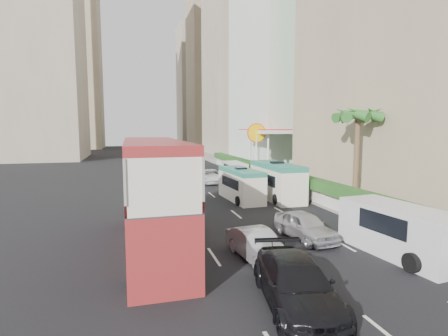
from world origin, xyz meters
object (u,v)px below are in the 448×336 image
object	(u,v)px
minibus_near	(241,185)
palm_tree	(356,161)
panel_van_far	(234,171)
car_silver_lane_a	(257,260)
van_asset	(211,182)
double_decker_bus	(154,194)
car_silver_lane_b	(305,239)
car_black	(296,306)
shell_station	(274,152)
panel_van_near	(400,231)
minibus_far	(277,181)

from	to	relation	value
minibus_near	palm_tree	bearing A→B (deg)	-42.97
panel_van_far	palm_tree	world-z (taller)	palm_tree
car_silver_lane_a	van_asset	xyz separation A→B (m)	(2.95, 21.45, 0.00)
van_asset	double_decker_bus	bearing A→B (deg)	-108.75
minibus_near	panel_van_far	xyz separation A→B (m)	(2.88, 11.19, -0.30)
double_decker_bus	minibus_near	world-z (taller)	double_decker_bus
car_silver_lane_b	car_black	size ratio (longest dim) A/B	0.79
car_silver_lane_a	double_decker_bus	bearing A→B (deg)	138.87
double_decker_bus	shell_station	size ratio (longest dim) A/B	1.38
minibus_near	car_black	bearing A→B (deg)	-105.73
palm_tree	car_black	bearing A→B (deg)	-132.45
palm_tree	panel_van_near	bearing A→B (deg)	-113.17
car_silver_lane_b	minibus_far	bearing A→B (deg)	66.77
car_silver_lane_b	shell_station	world-z (taller)	shell_station
car_black	palm_tree	distance (m)	15.05
minibus_far	panel_van_far	distance (m)	11.39
car_silver_lane_a	car_silver_lane_b	distance (m)	3.89
car_silver_lane_b	minibus_near	bearing A→B (deg)	83.37
panel_van_near	car_black	bearing A→B (deg)	-162.04
double_decker_bus	shell_station	distance (m)	28.02
car_black	minibus_near	size ratio (longest dim) A/B	0.92
van_asset	panel_van_far	world-z (taller)	panel_van_far
minibus_far	palm_tree	size ratio (longest dim) A/B	1.00
car_silver_lane_b	shell_station	xyz separation A→B (m)	(8.56, 23.80, 2.75)
car_silver_lane_a	shell_station	world-z (taller)	shell_station
double_decker_bus	minibus_near	distance (m)	11.90
car_black	panel_van_far	distance (m)	28.03
car_black	panel_van_near	world-z (taller)	panel_van_near
van_asset	panel_van_far	size ratio (longest dim) A/B	1.05
palm_tree	panel_van_far	bearing A→B (deg)	102.31
car_silver_lane_a	van_asset	size ratio (longest dim) A/B	0.81
car_silver_lane_a	panel_van_near	bearing A→B (deg)	-16.72
van_asset	minibus_far	size ratio (longest dim) A/B	0.75
minibus_near	panel_van_near	size ratio (longest dim) A/B	1.01
car_silver_lane_a	minibus_near	world-z (taller)	minibus_near
panel_van_near	palm_tree	size ratio (longest dim) A/B	0.85
car_silver_lane_b	car_silver_lane_a	bearing A→B (deg)	-156.15
double_decker_bus	van_asset	xyz separation A→B (m)	(7.07, 18.64, -2.53)
panel_van_near	shell_station	xyz separation A→B (m)	(5.59, 26.92, 1.66)
minibus_near	panel_van_far	bearing A→B (deg)	71.79
panel_van_near	car_silver_lane_b	bearing A→B (deg)	127.51
car_black	panel_van_far	world-z (taller)	panel_van_far
car_silver_lane_a	panel_van_far	bearing A→B (deg)	68.60
car_black	shell_station	xyz separation A→B (m)	(12.10, 29.82, 2.75)
car_silver_lane_a	shell_station	xyz separation A→B (m)	(11.89, 25.82, 2.75)
shell_station	panel_van_far	bearing A→B (deg)	-156.53
minibus_far	shell_station	bearing A→B (deg)	67.50
car_black	palm_tree	size ratio (longest dim) A/B	0.80
minibus_far	panel_van_near	distance (m)	13.03
panel_van_far	car_silver_lane_a	bearing A→B (deg)	-103.42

